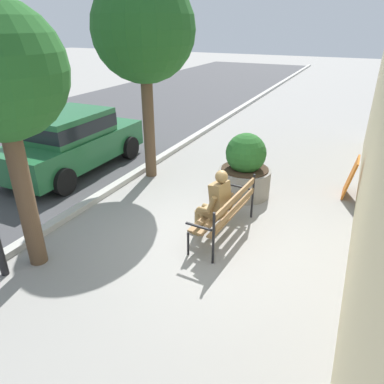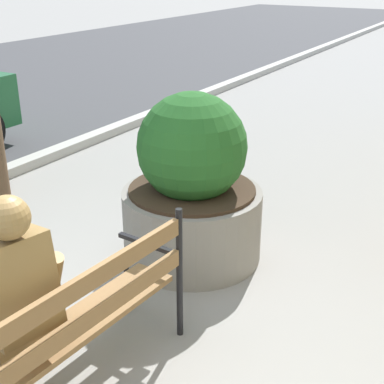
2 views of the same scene
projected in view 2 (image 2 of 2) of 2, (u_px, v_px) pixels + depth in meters
The scene contains 3 objects.
park_bench at pixel (61, 325), 2.96m from camera, with size 1.83×0.65×0.95m.
bronze_statue_seated at pixel (10, 308), 2.90m from camera, with size 0.76×0.80×1.37m.
concrete_planter at pixel (192, 190), 4.52m from camera, with size 1.18×1.18×1.44m.
Camera 2 is at (-1.48, -2.10, 2.37)m, focal length 50.92 mm.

